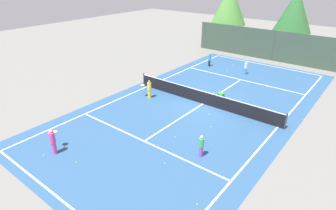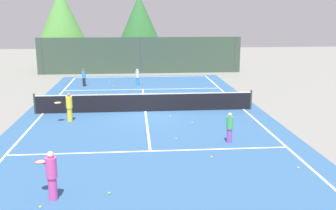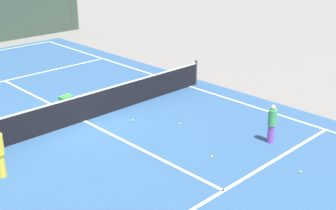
{
  "view_description": "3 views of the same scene",
  "coord_description": "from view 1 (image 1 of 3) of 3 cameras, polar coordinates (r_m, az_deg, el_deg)",
  "views": [
    {
      "loc": [
        9.56,
        -16.3,
        8.94
      ],
      "look_at": [
        -0.78,
        -3.19,
        0.88
      ],
      "focal_mm": 30.08,
      "sensor_mm": 36.0,
      "label": 1
    },
    {
      "loc": [
        -0.55,
        -20.96,
        5.28
      ],
      "look_at": [
        1.11,
        -1.59,
        0.71
      ],
      "focal_mm": 42.08,
      "sensor_mm": 36.0,
      "label": 2
    },
    {
      "loc": [
        -7.9,
        -12.45,
        6.25
      ],
      "look_at": [
        1.14,
        -3.14,
        1.19
      ],
      "focal_mm": 46.94,
      "sensor_mm": 36.0,
      "label": 3
    }
  ],
  "objects": [
    {
      "name": "player_0",
      "position": [
        27.54,
        15.48,
        7.29
      ],
      "size": [
        0.27,
        0.27,
        1.25
      ],
      "color": "#388CD8",
      "rests_on": "ground_plane"
    },
    {
      "name": "perimeter_fence",
      "position": [
        32.6,
        20.62,
        11.16
      ],
      "size": [
        18.0,
        0.12,
        3.2
      ],
      "color": "#384C3D",
      "rests_on": "ground_plane"
    },
    {
      "name": "player_1",
      "position": [
        14.89,
        6.73,
        -8.23
      ],
      "size": [
        0.27,
        0.27,
        1.28
      ],
      "color": "purple",
      "rests_on": "ground_plane"
    },
    {
      "name": "tennis_ball_0",
      "position": [
        16.55,
        -23.82,
        -9.3
      ],
      "size": [
        0.07,
        0.07,
        0.07
      ],
      "primitive_type": "sphere",
      "color": "#CCE533",
      "rests_on": "ground_plane"
    },
    {
      "name": "ground_plane",
      "position": [
        20.9,
        7.12,
        0.25
      ],
      "size": [
        80.0,
        80.0,
        0.0
      ],
      "primitive_type": "plane",
      "color": "slate"
    },
    {
      "name": "tennis_ball_6",
      "position": [
        24.25,
        7.52,
        4.0
      ],
      "size": [
        0.07,
        0.07,
        0.07
      ],
      "primitive_type": "sphere",
      "color": "#CCE533",
      "rests_on": "ground_plane"
    },
    {
      "name": "ball_crate",
      "position": [
        22.12,
        10.62,
        1.99
      ],
      "size": [
        0.48,
        0.35,
        0.43
      ],
      "color": "green",
      "rests_on": "ground_plane"
    },
    {
      "name": "tennis_ball_5",
      "position": [
        26.56,
        2.44,
        6.17
      ],
      "size": [
        0.07,
        0.07,
        0.07
      ],
      "primitive_type": "sphere",
      "color": "#CCE533",
      "rests_on": "ground_plane"
    },
    {
      "name": "tennis_ball_2",
      "position": [
        21.12,
        14.2,
        -0.0
      ],
      "size": [
        0.07,
        0.07,
        0.07
      ],
      "primitive_type": "sphere",
      "color": "#CCE533",
      "rests_on": "ground_plane"
    },
    {
      "name": "player_2",
      "position": [
        16.15,
        -22.3,
        -6.8
      ],
      "size": [
        0.78,
        0.79,
        1.48
      ],
      "color": "#D14799",
      "rests_on": "ground_plane"
    },
    {
      "name": "tennis_ball_11",
      "position": [
        15.43,
        -18.07,
        -10.96
      ],
      "size": [
        0.07,
        0.07,
        0.07
      ],
      "primitive_type": "sphere",
      "color": "#CCE533",
      "rests_on": "ground_plane"
    },
    {
      "name": "tennis_ball_4",
      "position": [
        28.31,
        11.94,
        6.88
      ],
      "size": [
        0.07,
        0.07,
        0.07
      ],
      "primitive_type": "sphere",
      "color": "#CCE533",
      "rests_on": "ground_plane"
    },
    {
      "name": "tennis_ball_10",
      "position": [
        30.1,
        12.95,
        7.91
      ],
      "size": [
        0.07,
        0.07,
        0.07
      ],
      "primitive_type": "sphere",
      "color": "#CCE533",
      "rests_on": "ground_plane"
    },
    {
      "name": "tree_1",
      "position": [
        37.24,
        24.32,
        17.02
      ],
      "size": [
        4.32,
        4.32,
        7.06
      ],
      "color": "brown",
      "rests_on": "ground_plane"
    },
    {
      "name": "tennis_ball_9",
      "position": [
        14.61,
        -0.65,
        -11.78
      ],
      "size": [
        0.07,
        0.07,
        0.07
      ],
      "primitive_type": "sphere",
      "color": "#CCE533",
      "rests_on": "ground_plane"
    },
    {
      "name": "tennis_ball_8",
      "position": [
        12.6,
        5.98,
        -19.39
      ],
      "size": [
        0.07,
        0.07,
        0.07
      ],
      "primitive_type": "sphere",
      "color": "#CCE533",
      "rests_on": "ground_plane"
    },
    {
      "name": "tennis_ball_1",
      "position": [
        19.38,
        8.32,
        -1.88
      ],
      "size": [
        0.07,
        0.07,
        0.07
      ],
      "primitive_type": "sphere",
      "color": "#CCE533",
      "rests_on": "ground_plane"
    },
    {
      "name": "tree_0",
      "position": [
        37.84,
        12.38,
        19.33
      ],
      "size": [
        4.38,
        4.38,
        7.49
      ],
      "color": "brown",
      "rests_on": "ground_plane"
    },
    {
      "name": "tennis_ball_7",
      "position": [
        17.91,
        8.76,
        -4.38
      ],
      "size": [
        0.07,
        0.07,
        0.07
      ],
      "primitive_type": "sphere",
      "color": "#CCE533",
      "rests_on": "ground_plane"
    },
    {
      "name": "tennis_ball_3",
      "position": [
        16.67,
        1.47,
        -6.53
      ],
      "size": [
        0.07,
        0.07,
        0.07
      ],
      "primitive_type": "sphere",
      "color": "#CCE533",
      "rests_on": "ground_plane"
    },
    {
      "name": "tennis_net",
      "position": [
        20.69,
        7.2,
        1.52
      ],
      "size": [
        11.9,
        0.1,
        1.1
      ],
      "color": "#333833",
      "rests_on": "ground_plane"
    },
    {
      "name": "player_4",
      "position": [
        21.46,
        -3.85,
        3.28
      ],
      "size": [
        0.89,
        0.55,
        1.44
      ],
      "color": "yellow",
      "rests_on": "ground_plane"
    },
    {
      "name": "court_surface",
      "position": [
        20.9,
        7.12,
        0.25
      ],
      "size": [
        13.0,
        25.0,
        0.01
      ],
      "color": "#2D5684",
      "rests_on": "ground_plane"
    },
    {
      "name": "player_3",
      "position": [
        29.18,
        8.4,
        9.02
      ],
      "size": [
        0.28,
        0.28,
        1.29
      ],
      "color": "#232328",
      "rests_on": "ground_plane"
    }
  ]
}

